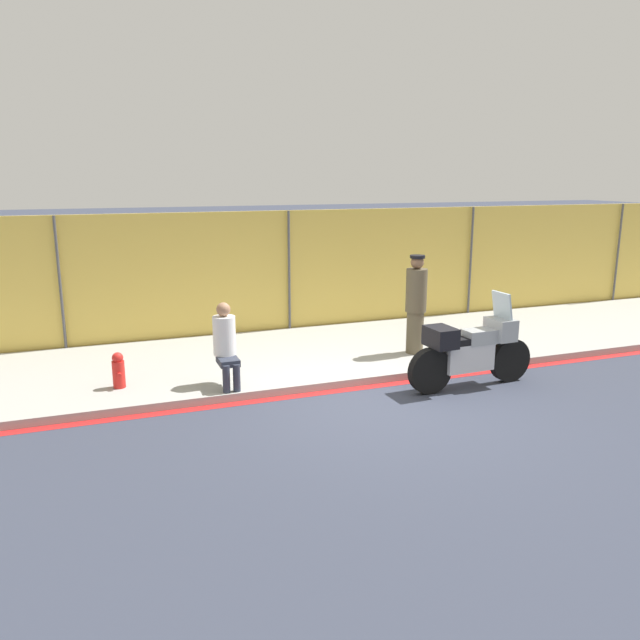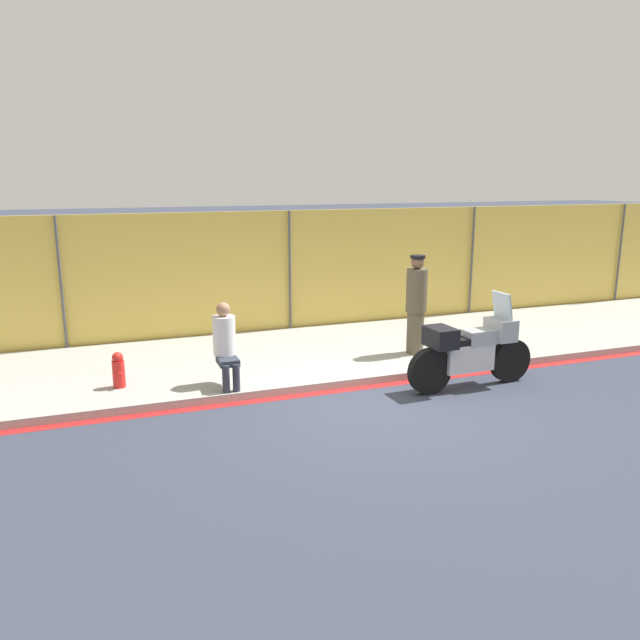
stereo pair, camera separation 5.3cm
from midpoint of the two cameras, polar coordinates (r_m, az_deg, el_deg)
ground_plane at (r=9.10m, az=5.98°, el=-7.80°), size 120.00×120.00×0.00m
sidewalk at (r=11.42m, az=0.10°, el=-3.04°), size 32.26×3.55×0.12m
curb_paint_stripe at (r=9.79m, az=3.90°, el=-6.22°), size 32.26×0.18×0.01m
storefront_fence at (r=12.88m, az=-2.78°, el=4.32°), size 30.65×0.17×2.55m
motorcycle at (r=9.91m, az=13.78°, el=-2.73°), size 2.20×0.55×1.48m
officer_standing at (r=11.13m, az=8.93°, el=1.49°), size 0.37×0.37×1.76m
person_seated_on_curb at (r=9.45m, az=-8.51°, el=-1.82°), size 0.34×0.64×1.26m
fire_hydrant at (r=9.82m, az=-17.80°, el=-4.38°), size 0.18×0.23×0.55m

